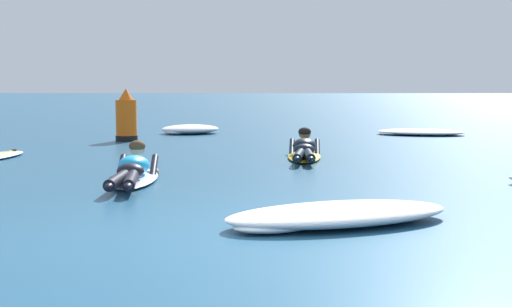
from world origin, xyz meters
TOP-DOWN VIEW (x-y plane):
  - ground_plane at (0.00, 10.00)m, footprint 120.00×120.00m
  - surfer_near at (-1.38, 3.42)m, footprint 0.73×2.59m
  - surfer_far at (0.96, 6.26)m, footprint 0.66×2.60m
  - whitewater_mid_left at (1.00, 0.71)m, footprint 2.34×1.61m
  - whitewater_mid_right at (-1.56, 11.95)m, footprint 1.75×1.61m
  - whitewater_far_band at (4.01, 11.60)m, footprint 2.26×1.58m
  - channel_marker_buoy at (-2.70, 9.76)m, footprint 0.47×0.47m

SIDE VIEW (x-z plane):
  - ground_plane at x=0.00m, z-range 0.00..0.00m
  - whitewater_far_band at x=4.01m, z-range -0.01..0.14m
  - whitewater_mid_left at x=1.00m, z-range -0.01..0.18m
  - whitewater_mid_right at x=-1.56m, z-range -0.01..0.22m
  - surfer_near at x=-1.38m, z-range -0.13..0.41m
  - surfer_far at x=0.96m, z-range -0.13..0.41m
  - channel_marker_buoy at x=-2.70m, z-range -0.11..1.02m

